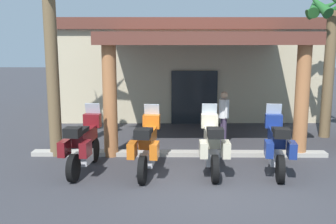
{
  "coord_description": "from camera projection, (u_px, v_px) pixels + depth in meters",
  "views": [
    {
      "loc": [
        -0.82,
        -8.53,
        3.25
      ],
      "look_at": [
        -0.98,
        2.7,
        1.2
      ],
      "focal_mm": 41.91,
      "sensor_mm": 36.0,
      "label": 1
    }
  ],
  "objects": [
    {
      "name": "palm_tree_near_portico",
      "position": [
        332.0,
        29.0,
        12.79
      ],
      "size": [
        1.94,
        1.99,
        4.9
      ],
      "color": "brown",
      "rests_on": "ground_plane"
    },
    {
      "name": "motel_building",
      "position": [
        189.0,
        65.0,
        18.45
      ],
      "size": [
        11.34,
        12.17,
        4.12
      ],
      "rotation": [
        0.0,
        0.0,
        0.02
      ],
      "color": "beige",
      "rests_on": "ground_plane"
    },
    {
      "name": "pedestrian",
      "position": [
        224.0,
        114.0,
        12.42
      ],
      "size": [
        0.32,
        0.52,
        1.68
      ],
      "rotation": [
        0.0,
        0.0,
        3.34
      ],
      "color": "#3F334C",
      "rests_on": "ground_plane"
    },
    {
      "name": "motorcycle_cream",
      "position": [
        212.0,
        145.0,
        9.71
      ],
      "size": [
        0.7,
        2.21,
        1.61
      ],
      "rotation": [
        0.0,
        0.0,
        1.57
      ],
      "color": "black",
      "rests_on": "ground_plane"
    },
    {
      "name": "ground_plane",
      "position": [
        209.0,
        185.0,
        8.96
      ],
      "size": [
        80.0,
        80.0,
        0.0
      ],
      "primitive_type": "plane",
      "color": "#38383D"
    },
    {
      "name": "motorcycle_blue",
      "position": [
        277.0,
        145.0,
        9.7
      ],
      "size": [
        0.78,
        2.21,
        1.61
      ],
      "rotation": [
        0.0,
        0.0,
        1.45
      ],
      "color": "black",
      "rests_on": "ground_plane"
    },
    {
      "name": "curb_strip",
      "position": [
        179.0,
        153.0,
        11.25
      ],
      "size": [
        8.42,
        0.36,
        0.12
      ],
      "primitive_type": "cube",
      "color": "#ADA89E",
      "rests_on": "ground_plane"
    },
    {
      "name": "motorcycle_maroon",
      "position": [
        83.0,
        144.0,
        9.77
      ],
      "size": [
        0.74,
        2.21,
        1.61
      ],
      "rotation": [
        0.0,
        0.0,
        1.47
      ],
      "color": "black",
      "rests_on": "ground_plane"
    },
    {
      "name": "motorcycle_orange",
      "position": [
        147.0,
        146.0,
        9.63
      ],
      "size": [
        0.73,
        2.21,
        1.61
      ],
      "rotation": [
        0.0,
        0.0,
        1.49
      ],
      "color": "black",
      "rests_on": "ground_plane"
    }
  ]
}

